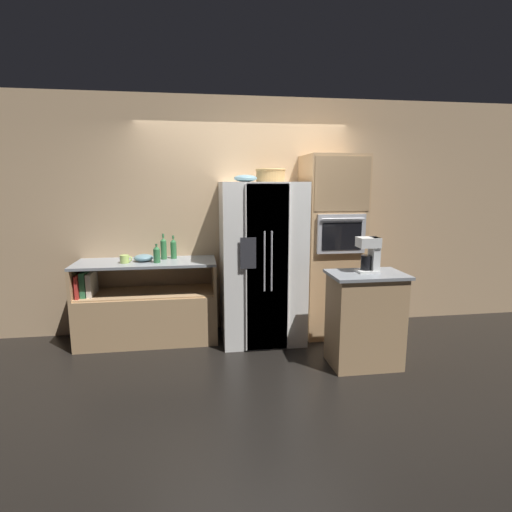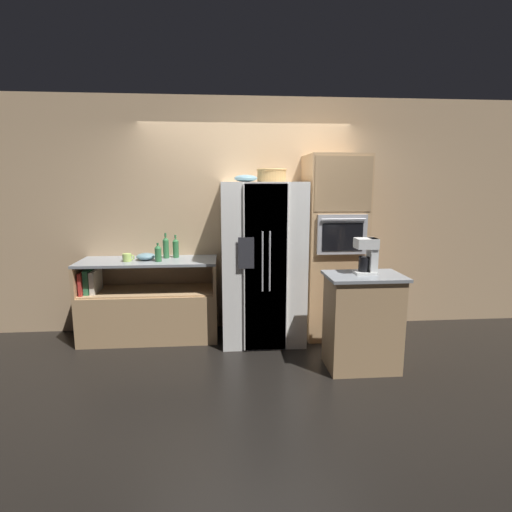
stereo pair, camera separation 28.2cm
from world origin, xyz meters
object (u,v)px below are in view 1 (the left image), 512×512
at_px(bottle_tall, 174,248).
at_px(mug, 125,259).
at_px(bottle_short, 164,248).
at_px(coffee_maker, 370,253).
at_px(wicker_basket, 270,175).
at_px(bottle_wide, 157,254).
at_px(wall_oven, 331,246).
at_px(refrigerator, 262,262).
at_px(fruit_bowl, 245,178).
at_px(mixing_bowl, 144,258).

height_order(bottle_tall, mug, bottle_tall).
height_order(bottle_short, coffee_maker, coffee_maker).
height_order(wicker_basket, bottle_wide, wicker_basket).
bearing_deg(bottle_wide, bottle_short, 73.73).
xyz_separation_m(wall_oven, wicker_basket, (-0.73, 0.01, 0.83)).
bearing_deg(wall_oven, wicker_basket, 179.03).
distance_m(refrigerator, mug, 1.52).
bearing_deg(bottle_tall, wicker_basket, -7.73).
bearing_deg(fruit_bowl, bottle_wide, 178.04).
bearing_deg(mixing_bowl, coffee_maker, -22.67).
bearing_deg(mug, coffee_maker, -19.49).
bearing_deg(mixing_bowl, bottle_tall, 20.12).
distance_m(bottle_short, coffee_maker, 2.29).
height_order(fruit_bowl, mixing_bowl, fruit_bowl).
height_order(fruit_bowl, coffee_maker, fruit_bowl).
distance_m(bottle_tall, mug, 0.56).
bearing_deg(wall_oven, fruit_bowl, -174.51).
relative_size(fruit_bowl, bottle_wide, 1.22).
bearing_deg(mixing_bowl, bottle_wide, -34.87).
height_order(bottle_tall, mixing_bowl, bottle_tall).
bearing_deg(mixing_bowl, wall_oven, -1.16).
height_order(wicker_basket, coffee_maker, wicker_basket).
bearing_deg(wicker_basket, mug, -178.43).
bearing_deg(coffee_maker, wicker_basket, 131.91).
relative_size(bottle_tall, mug, 2.03).
distance_m(wicker_basket, bottle_wide, 1.55).
xyz_separation_m(bottle_tall, mixing_bowl, (-0.33, -0.12, -0.08)).
bearing_deg(bottle_wide, bottle_tall, 53.34).
distance_m(refrigerator, bottle_short, 1.14).
relative_size(wall_oven, mixing_bowl, 9.76).
distance_m(bottle_tall, bottle_short, 0.11).
relative_size(wicker_basket, mug, 2.58).
relative_size(bottle_short, mixing_bowl, 1.36).
relative_size(bottle_short, mug, 2.23).
xyz_separation_m(refrigerator, coffee_maker, (0.93, -0.82, 0.23)).
xyz_separation_m(wall_oven, bottle_short, (-1.95, 0.14, -0.00)).
height_order(mug, mixing_bowl, mug).
bearing_deg(mug, refrigerator, -1.63).
bearing_deg(bottle_short, wall_oven, -4.07).
bearing_deg(bottle_tall, bottle_wide, -126.66).
distance_m(refrigerator, fruit_bowl, 0.96).
height_order(refrigerator, fruit_bowl, fruit_bowl).
xyz_separation_m(fruit_bowl, coffee_maker, (1.12, -0.80, -0.72)).
distance_m(mug, coffee_maker, 2.60).
xyz_separation_m(bottle_short, mug, (-0.41, -0.17, -0.08)).
bearing_deg(bottle_short, wicker_basket, -5.92).
bearing_deg(mug, fruit_bowl, -2.86).
relative_size(fruit_bowl, bottle_tall, 0.95).
relative_size(wicker_basket, fruit_bowl, 1.34).
height_order(refrigerator, bottle_wide, refrigerator).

